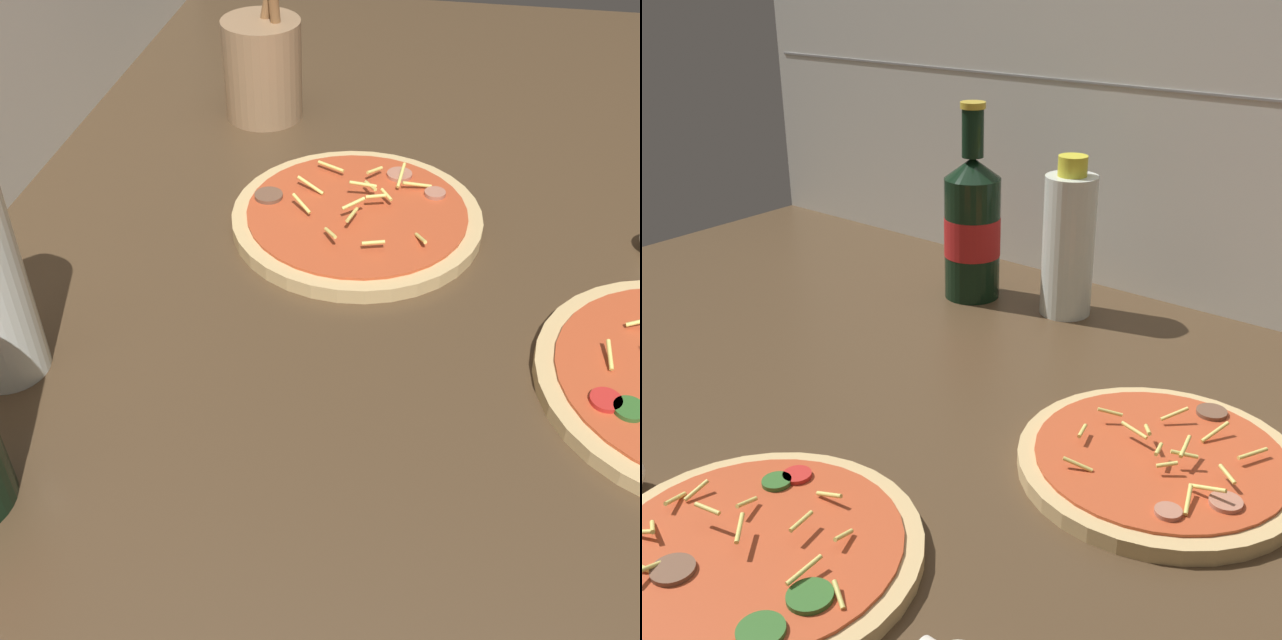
% 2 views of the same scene
% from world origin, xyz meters
% --- Properties ---
extents(counter_slab, '(1.60, 0.90, 0.03)m').
position_xyz_m(counter_slab, '(0.00, 0.00, 0.01)').
color(counter_slab, '#4C3823').
rests_on(counter_slab, ground).
extents(tile_backsplash, '(1.60, 0.01, 0.60)m').
position_xyz_m(tile_backsplash, '(0.00, 0.45, 0.30)').
color(tile_backsplash, silver).
rests_on(tile_backsplash, ground).
extents(pizza_near, '(0.26, 0.26, 0.04)m').
position_xyz_m(pizza_near, '(-0.06, -0.22, 0.03)').
color(pizza_near, tan).
rests_on(pizza_near, counter_slab).
extents(pizza_far, '(0.25, 0.25, 0.04)m').
position_xyz_m(pizza_far, '(0.13, 0.08, 0.03)').
color(pizza_far, tan).
rests_on(pizza_far, counter_slab).
extents(beer_bottle, '(0.08, 0.08, 0.26)m').
position_xyz_m(beer_bottle, '(-0.26, 0.31, 0.12)').
color(beer_bottle, black).
rests_on(beer_bottle, counter_slab).
extents(oil_bottle, '(0.07, 0.07, 0.21)m').
position_xyz_m(oil_bottle, '(-0.13, 0.34, 0.12)').
color(oil_bottle, silver).
rests_on(oil_bottle, counter_slab).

